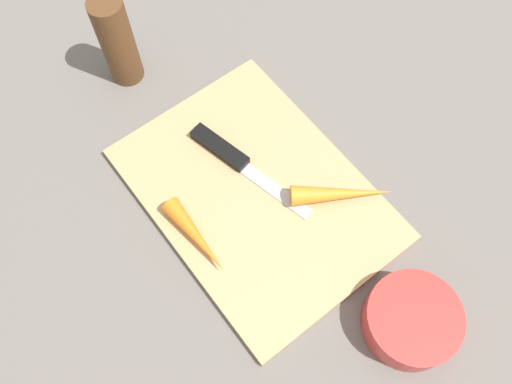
{
  "coord_description": "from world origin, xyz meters",
  "views": [
    {
      "loc": [
        0.24,
        -0.18,
        0.66
      ],
      "look_at": [
        0.0,
        0.0,
        0.01
      ],
      "focal_mm": 37.34,
      "sensor_mm": 36.0,
      "label": 1
    }
  ],
  "objects_px": {
    "cutting_board": "(256,194)",
    "pepper_grinder": "(117,41)",
    "carrot_long": "(342,194)",
    "knife": "(226,153)",
    "carrot_short": "(196,236)",
    "small_bowl": "(411,320)"
  },
  "relations": [
    {
      "from": "knife",
      "to": "pepper_grinder",
      "type": "xyz_separation_m",
      "value": [
        -0.21,
        -0.03,
        0.05
      ]
    },
    {
      "from": "carrot_long",
      "to": "pepper_grinder",
      "type": "distance_m",
      "value": 0.37
    },
    {
      "from": "carrot_long",
      "to": "knife",
      "type": "bearing_deg",
      "value": 154.49
    },
    {
      "from": "knife",
      "to": "small_bowl",
      "type": "bearing_deg",
      "value": -6.56
    },
    {
      "from": "carrot_short",
      "to": "carrot_long",
      "type": "bearing_deg",
      "value": 68.32
    },
    {
      "from": "carrot_short",
      "to": "cutting_board",
      "type": "bearing_deg",
      "value": 92.73
    },
    {
      "from": "knife",
      "to": "carrot_long",
      "type": "distance_m",
      "value": 0.17
    },
    {
      "from": "cutting_board",
      "to": "pepper_grinder",
      "type": "xyz_separation_m",
      "value": [
        -0.28,
        -0.03,
        0.07
      ]
    },
    {
      "from": "knife",
      "to": "carrot_short",
      "type": "relative_size",
      "value": 1.73
    },
    {
      "from": "carrot_short",
      "to": "small_bowl",
      "type": "height_order",
      "value": "small_bowl"
    },
    {
      "from": "knife",
      "to": "pepper_grinder",
      "type": "height_order",
      "value": "pepper_grinder"
    },
    {
      "from": "pepper_grinder",
      "to": "knife",
      "type": "bearing_deg",
      "value": 8.33
    },
    {
      "from": "cutting_board",
      "to": "knife",
      "type": "bearing_deg",
      "value": 178.47
    },
    {
      "from": "small_bowl",
      "to": "pepper_grinder",
      "type": "distance_m",
      "value": 0.53
    },
    {
      "from": "pepper_grinder",
      "to": "cutting_board",
      "type": "bearing_deg",
      "value": 5.93
    },
    {
      "from": "cutting_board",
      "to": "knife",
      "type": "relative_size",
      "value": 1.81
    },
    {
      "from": "carrot_short",
      "to": "small_bowl",
      "type": "relative_size",
      "value": 1.02
    },
    {
      "from": "carrot_short",
      "to": "pepper_grinder",
      "type": "bearing_deg",
      "value": 164.46
    },
    {
      "from": "carrot_long",
      "to": "pepper_grinder",
      "type": "xyz_separation_m",
      "value": [
        -0.35,
        -0.11,
        0.05
      ]
    },
    {
      "from": "knife",
      "to": "carrot_short",
      "type": "xyz_separation_m",
      "value": [
        0.08,
        -0.1,
        0.01
      ]
    },
    {
      "from": "carrot_long",
      "to": "pepper_grinder",
      "type": "bearing_deg",
      "value": 142.62
    },
    {
      "from": "cutting_board",
      "to": "carrot_long",
      "type": "xyz_separation_m",
      "value": [
        0.08,
        0.08,
        0.02
      ]
    }
  ]
}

